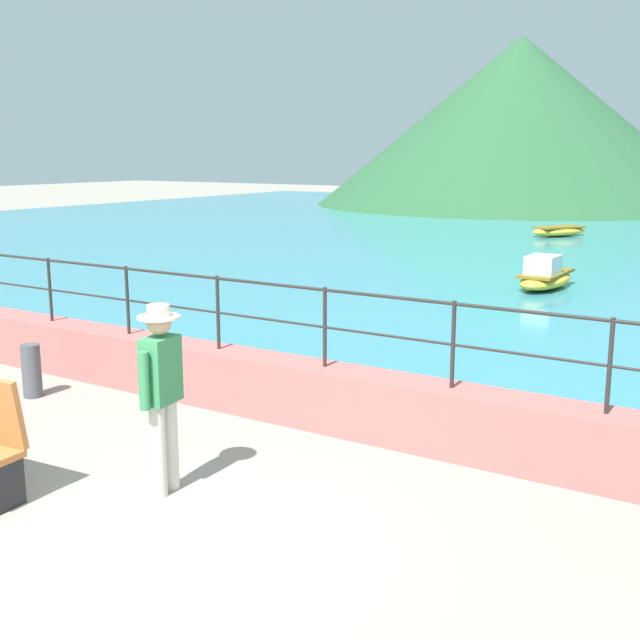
{
  "coord_description": "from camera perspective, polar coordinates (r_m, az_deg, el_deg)",
  "views": [
    {
      "loc": [
        4.64,
        -4.16,
        3.06
      ],
      "look_at": [
        -0.38,
        3.7,
        1.1
      ],
      "focal_mm": 45.02,
      "sensor_mm": 36.0,
      "label": 1
    }
  ],
  "objects": [
    {
      "name": "railing",
      "position": [
        8.87,
        0.35,
        0.52
      ],
      "size": [
        18.44,
        0.04,
        0.9
      ],
      "color": "#282623",
      "rests_on": "promenade_wall"
    },
    {
      "name": "promenade_wall",
      "position": [
        9.11,
        0.34,
        -5.44
      ],
      "size": [
        20.0,
        0.56,
        0.7
      ],
      "primitive_type": "cube",
      "color": "#BC605B",
      "rests_on": "ground"
    },
    {
      "name": "ground_plane",
      "position": [
        6.94,
        -14.41,
        -14.69
      ],
      "size": [
        120.0,
        120.0,
        0.0
      ],
      "primitive_type": "plane",
      "color": "gray"
    },
    {
      "name": "hill_main",
      "position": [
        48.39,
        13.94,
        13.5
      ],
      "size": [
        23.13,
        23.13,
        9.45
      ],
      "primitive_type": "cone",
      "color": "#285633",
      "rests_on": "ground"
    },
    {
      "name": "bollard",
      "position": [
        10.81,
        -19.82,
        -3.41
      ],
      "size": [
        0.24,
        0.24,
        0.68
      ],
      "primitive_type": "cylinder",
      "color": "#4C4C51",
      "rests_on": "ground"
    },
    {
      "name": "boat_2",
      "position": [
        30.5,
        16.61,
        6.1
      ],
      "size": [
        1.96,
        2.43,
        0.36
      ],
      "color": "gold",
      "rests_on": "lake_water"
    },
    {
      "name": "person_walking",
      "position": [
        7.33,
        -11.19,
        -4.87
      ],
      "size": [
        0.38,
        0.57,
        1.75
      ],
      "color": "beige",
      "rests_on": "ground"
    },
    {
      "name": "boat_3",
      "position": [
        18.67,
        15.71,
        3.01
      ],
      "size": [
        0.92,
        2.31,
        0.76
      ],
      "color": "gold",
      "rests_on": "lake_water"
    }
  ]
}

